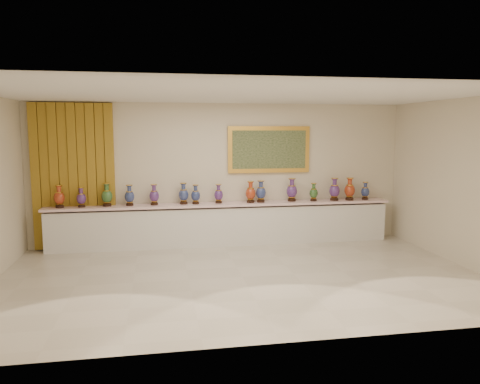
% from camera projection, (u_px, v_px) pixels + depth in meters
% --- Properties ---
extents(ground, '(8.00, 8.00, 0.00)m').
position_uv_depth(ground, '(242.00, 277.00, 7.80)').
color(ground, beige).
rests_on(ground, ground).
extents(room, '(8.00, 8.00, 8.00)m').
position_uv_depth(room, '(107.00, 172.00, 9.57)').
color(room, beige).
rests_on(room, ground).
extents(counter, '(7.28, 0.48, 0.90)m').
position_uv_depth(counter, '(223.00, 225.00, 9.96)').
color(counter, white).
rests_on(counter, ground).
extents(vase_0, '(0.25, 0.25, 0.45)m').
position_uv_depth(vase_0, '(59.00, 198.00, 9.28)').
color(vase_0, black).
rests_on(vase_0, counter).
extents(vase_1, '(0.22, 0.22, 0.40)m').
position_uv_depth(vase_1, '(81.00, 198.00, 9.35)').
color(vase_1, black).
rests_on(vase_1, counter).
extents(vase_2, '(0.26, 0.26, 0.47)m').
position_uv_depth(vase_2, '(107.00, 196.00, 9.46)').
color(vase_2, black).
rests_on(vase_2, counter).
extents(vase_3, '(0.23, 0.23, 0.43)m').
position_uv_depth(vase_3, '(130.00, 196.00, 9.55)').
color(vase_3, black).
rests_on(vase_3, counter).
extents(vase_4, '(0.22, 0.22, 0.43)m').
position_uv_depth(vase_4, '(154.00, 196.00, 9.63)').
color(vase_4, black).
rests_on(vase_4, counter).
extents(vase_5, '(0.22, 0.22, 0.45)m').
position_uv_depth(vase_5, '(184.00, 195.00, 9.74)').
color(vase_5, black).
rests_on(vase_5, counter).
extents(vase_6, '(0.25, 0.25, 0.41)m').
position_uv_depth(vase_6, '(196.00, 195.00, 9.76)').
color(vase_6, black).
rests_on(vase_6, counter).
extents(vase_7, '(0.23, 0.23, 0.40)m').
position_uv_depth(vase_7, '(219.00, 195.00, 9.87)').
color(vase_7, black).
rests_on(vase_7, counter).
extents(vase_8, '(0.28, 0.28, 0.46)m').
position_uv_depth(vase_8, '(251.00, 193.00, 9.94)').
color(vase_8, black).
rests_on(vase_8, counter).
extents(vase_9, '(0.28, 0.28, 0.47)m').
position_uv_depth(vase_9, '(261.00, 193.00, 10.00)').
color(vase_9, black).
rests_on(vase_9, counter).
extents(vase_10, '(0.27, 0.27, 0.50)m').
position_uv_depth(vase_10, '(292.00, 191.00, 10.15)').
color(vase_10, black).
rests_on(vase_10, counter).
extents(vase_11, '(0.21, 0.21, 0.39)m').
position_uv_depth(vase_11, '(314.00, 193.00, 10.18)').
color(vase_11, black).
rests_on(vase_11, counter).
extents(vase_12, '(0.28, 0.28, 0.50)m').
position_uv_depth(vase_12, '(334.00, 190.00, 10.26)').
color(vase_12, black).
rests_on(vase_12, counter).
extents(vase_13, '(0.25, 0.25, 0.50)m').
position_uv_depth(vase_13, '(350.00, 190.00, 10.31)').
color(vase_13, black).
rests_on(vase_13, counter).
extents(vase_14, '(0.19, 0.19, 0.39)m').
position_uv_depth(vase_14, '(365.00, 192.00, 10.39)').
color(vase_14, black).
rests_on(vase_14, counter).
extents(label_card, '(0.10, 0.06, 0.00)m').
position_uv_depth(label_card, '(191.00, 205.00, 9.64)').
color(label_card, white).
rests_on(label_card, counter).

